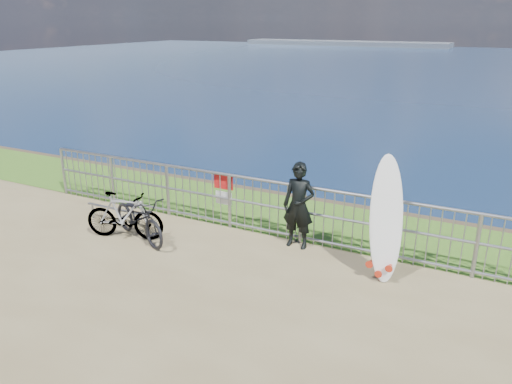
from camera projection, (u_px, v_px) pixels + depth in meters
The scene contains 8 objects.
grass_strip at pixel (276, 213), 10.69m from camera, with size 120.00×120.00×0.00m, color #34621B.
seascape at pixel (344, 46), 152.59m from camera, with size 260.00×260.00×5.00m.
railing at pixel (253, 204), 9.57m from camera, with size 10.06×0.10×1.13m.
surfer at pixel (299, 206), 8.91m from camera, with size 0.58×0.38×1.59m, color black.
surfboard at pixel (386, 224), 7.76m from camera, with size 0.68×0.66×2.02m.
bicycle_near at pixel (139, 218), 9.30m from camera, with size 0.59×1.68×0.89m, color black.
bicycle_far at pixel (124, 216), 9.35m from camera, with size 0.43×1.52×0.92m, color black.
bike_rack at pixel (118, 211), 10.06m from camera, with size 1.61×0.05×0.34m.
Camera 1 is at (4.13, -6.36, 3.96)m, focal length 35.00 mm.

